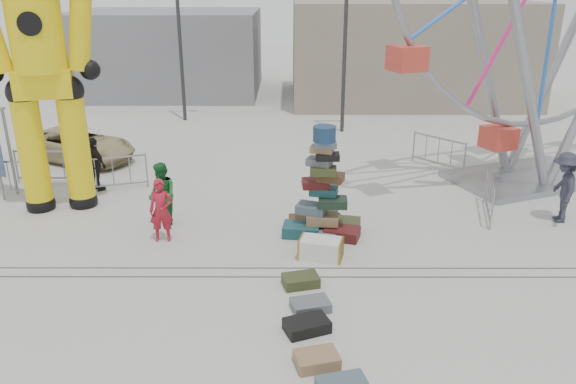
{
  "coord_description": "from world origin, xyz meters",
  "views": [
    {
      "loc": [
        0.76,
        -10.14,
        6.11
      ],
      "look_at": [
        0.73,
        1.98,
        1.46
      ],
      "focal_mm": 35.0,
      "sensor_mm": 36.0,
      "label": 1
    }
  ],
  "objects_px": {
    "suitcase_tower": "(322,204)",
    "pedestrian_red": "(161,210)",
    "barricade_dummy_c": "(113,173)",
    "barricade_dummy_b": "(48,167)",
    "pedestrian_black": "(95,164)",
    "barricade_dummy_a": "(9,178)",
    "parked_suv": "(78,145)",
    "pedestrian_green": "(162,195)",
    "barricade_wheel_front": "(489,196)",
    "steamer_trunk": "(321,248)",
    "barricade_wheel_back": "(438,152)",
    "lamp_post_left": "(181,18)",
    "pedestrian_grey": "(563,187)",
    "crash_test_dummy": "(41,63)",
    "lamp_post_right": "(348,21)"
  },
  "relations": [
    {
      "from": "suitcase_tower",
      "to": "pedestrian_red",
      "type": "relative_size",
      "value": 1.76
    },
    {
      "from": "suitcase_tower",
      "to": "barricade_dummy_c",
      "type": "distance_m",
      "value": 6.9
    },
    {
      "from": "barricade_dummy_b",
      "to": "pedestrian_black",
      "type": "height_order",
      "value": "pedestrian_black"
    },
    {
      "from": "barricade_dummy_a",
      "to": "pedestrian_red",
      "type": "relative_size",
      "value": 1.25
    },
    {
      "from": "parked_suv",
      "to": "pedestrian_green",
      "type": "bearing_deg",
      "value": -116.83
    },
    {
      "from": "barricade_wheel_front",
      "to": "pedestrian_red",
      "type": "distance_m",
      "value": 8.71
    },
    {
      "from": "steamer_trunk",
      "to": "barricade_wheel_front",
      "type": "relative_size",
      "value": 0.5
    },
    {
      "from": "barricade_dummy_a",
      "to": "pedestrian_black",
      "type": "distance_m",
      "value": 2.5
    },
    {
      "from": "barricade_dummy_b",
      "to": "barricade_dummy_c",
      "type": "height_order",
      "value": "same"
    },
    {
      "from": "barricade_wheel_back",
      "to": "pedestrian_green",
      "type": "distance_m",
      "value": 9.61
    },
    {
      "from": "barricade_wheel_front",
      "to": "barricade_wheel_back",
      "type": "distance_m",
      "value": 4.08
    },
    {
      "from": "lamp_post_left",
      "to": "barricade_dummy_a",
      "type": "xyz_separation_m",
      "value": [
        -3.64,
        -9.49,
        -3.93
      ]
    },
    {
      "from": "pedestrian_red",
      "to": "pedestrian_grey",
      "type": "bearing_deg",
      "value": 1.95
    },
    {
      "from": "lamp_post_left",
      "to": "barricade_wheel_front",
      "type": "relative_size",
      "value": 4.0
    },
    {
      "from": "lamp_post_left",
      "to": "barricade_dummy_b",
      "type": "distance_m",
      "value": 9.76
    },
    {
      "from": "crash_test_dummy",
      "to": "pedestrian_black",
      "type": "height_order",
      "value": "crash_test_dummy"
    },
    {
      "from": "steamer_trunk",
      "to": "barricade_wheel_back",
      "type": "distance_m",
      "value": 7.88
    },
    {
      "from": "pedestrian_red",
      "to": "pedestrian_green",
      "type": "xyz_separation_m",
      "value": [
        -0.17,
        0.93,
        0.05
      ]
    },
    {
      "from": "suitcase_tower",
      "to": "barricade_dummy_c",
      "type": "bearing_deg",
      "value": 163.3
    },
    {
      "from": "pedestrian_black",
      "to": "parked_suv",
      "type": "height_order",
      "value": "pedestrian_black"
    },
    {
      "from": "crash_test_dummy",
      "to": "barricade_wheel_back",
      "type": "relative_size",
      "value": 3.84
    },
    {
      "from": "barricade_wheel_front",
      "to": "pedestrian_black",
      "type": "bearing_deg",
      "value": 94.57
    },
    {
      "from": "barricade_dummy_c",
      "to": "barricade_wheel_front",
      "type": "height_order",
      "value": "same"
    },
    {
      "from": "lamp_post_left",
      "to": "pedestrian_green",
      "type": "xyz_separation_m",
      "value": [
        1.38,
        -11.62,
        -3.64
      ]
    },
    {
      "from": "barricade_dummy_b",
      "to": "pedestrian_green",
      "type": "bearing_deg",
      "value": -35.52
    },
    {
      "from": "crash_test_dummy",
      "to": "barricade_wheel_back",
      "type": "height_order",
      "value": "crash_test_dummy"
    },
    {
      "from": "barricade_wheel_front",
      "to": "parked_suv",
      "type": "height_order",
      "value": "parked_suv"
    },
    {
      "from": "suitcase_tower",
      "to": "pedestrian_green",
      "type": "distance_m",
      "value": 4.16
    },
    {
      "from": "barricade_dummy_a",
      "to": "pedestrian_grey",
      "type": "distance_m",
      "value": 15.63
    },
    {
      "from": "barricade_wheel_back",
      "to": "pedestrian_black",
      "type": "bearing_deg",
      "value": -121.72
    },
    {
      "from": "barricade_dummy_a",
      "to": "parked_suv",
      "type": "bearing_deg",
      "value": 78.52
    },
    {
      "from": "crash_test_dummy",
      "to": "pedestrian_red",
      "type": "height_order",
      "value": "crash_test_dummy"
    },
    {
      "from": "barricade_dummy_c",
      "to": "barricade_wheel_back",
      "type": "distance_m",
      "value": 10.64
    },
    {
      "from": "barricade_dummy_a",
      "to": "barricade_wheel_front",
      "type": "relative_size",
      "value": 1.0
    },
    {
      "from": "steamer_trunk",
      "to": "pedestrian_grey",
      "type": "height_order",
      "value": "pedestrian_grey"
    },
    {
      "from": "pedestrian_grey",
      "to": "parked_suv",
      "type": "relative_size",
      "value": 0.45
    },
    {
      "from": "lamp_post_left",
      "to": "pedestrian_black",
      "type": "height_order",
      "value": "lamp_post_left"
    },
    {
      "from": "lamp_post_left",
      "to": "barricade_wheel_back",
      "type": "height_order",
      "value": "lamp_post_left"
    },
    {
      "from": "suitcase_tower",
      "to": "barricade_dummy_a",
      "type": "relative_size",
      "value": 1.41
    },
    {
      "from": "suitcase_tower",
      "to": "parked_suv",
      "type": "bearing_deg",
      "value": 153.55
    },
    {
      "from": "barricade_dummy_b",
      "to": "parked_suv",
      "type": "relative_size",
      "value": 0.47
    },
    {
      "from": "barricade_dummy_b",
      "to": "pedestrian_grey",
      "type": "bearing_deg",
      "value": -10.05
    },
    {
      "from": "barricade_dummy_b",
      "to": "barricade_wheel_front",
      "type": "height_order",
      "value": "same"
    },
    {
      "from": "lamp_post_right",
      "to": "pedestrian_green",
      "type": "xyz_separation_m",
      "value": [
        -5.62,
        -9.62,
        -3.64
      ]
    },
    {
      "from": "barricade_wheel_front",
      "to": "pedestrian_black",
      "type": "height_order",
      "value": "pedestrian_black"
    },
    {
      "from": "pedestrian_red",
      "to": "barricade_dummy_c",
      "type": "bearing_deg",
      "value": 117.9
    },
    {
      "from": "lamp_post_left",
      "to": "steamer_trunk",
      "type": "relative_size",
      "value": 8.05
    },
    {
      "from": "crash_test_dummy",
      "to": "pedestrian_red",
      "type": "relative_size",
      "value": 4.81
    },
    {
      "from": "barricade_dummy_b",
      "to": "pedestrian_red",
      "type": "bearing_deg",
      "value": -41.63
    },
    {
      "from": "suitcase_tower",
      "to": "barricade_wheel_back",
      "type": "xyz_separation_m",
      "value": [
        4.23,
        5.24,
        -0.24
      ]
    }
  ]
}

